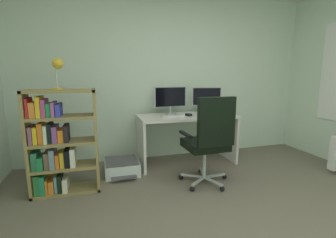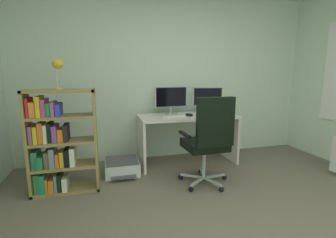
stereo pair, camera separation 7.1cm
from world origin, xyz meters
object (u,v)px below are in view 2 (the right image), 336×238
monitor_main (171,98)px  computer_mouse (189,115)px  desk_lamp (58,67)px  printer (122,167)px  bookshelf (57,144)px  monitor_secondary (207,98)px  keyboard (173,116)px  office_chair (209,138)px  desk (187,128)px

monitor_main → computer_mouse: bearing=-48.7°
desk_lamp → printer: desk_lamp is taller
computer_mouse → bookshelf: size_ratio=0.08×
monitor_secondary → computer_mouse: bearing=-148.3°
keyboard → office_chair: office_chair is taller
computer_mouse → desk_lamp: desk_lamp is taller
computer_mouse → desk_lamp: 1.86m
monitor_secondary → keyboard: 0.72m
keyboard → printer: 1.01m
monitor_secondary → printer: (-1.40, -0.34, -0.89)m
monitor_secondary → computer_mouse: (-0.39, -0.24, -0.22)m
monitor_main → keyboard: bearing=-98.4°
monitor_main → computer_mouse: size_ratio=5.18×
monitor_main → office_chair: 1.10m
monitor_secondary → keyboard: (-0.64, -0.23, -0.23)m
desk → bookshelf: bearing=-163.7°
printer → bookshelf: bearing=-155.8°
desk → computer_mouse: computer_mouse is taller
monitor_main → computer_mouse: monitor_main is taller
desk_lamp → desk: bearing=17.0°
monitor_secondary → desk_lamp: 2.22m
desk_lamp → printer: size_ratio=0.64×
monitor_secondary → keyboard: size_ratio=1.42×
bookshelf → printer: bookshelf is taller
computer_mouse → monitor_secondary: bearing=19.6°
monitor_main → computer_mouse: 0.40m
desk → printer: bearing=-170.0°
computer_mouse → office_chair: bearing=-104.7°
office_chair → bookshelf: bookshelf is taller
office_chair → bookshelf: 1.75m
desk → keyboard: bearing=-165.2°
bookshelf → monitor_main: bearing=23.7°
keyboard → office_chair: size_ratio=0.31×
monitor_secondary → keyboard: monitor_secondary is taller
desk → monitor_secondary: (0.40, 0.17, 0.44)m
office_chair → desk_lamp: bearing=168.4°
keyboard → printer: (-0.76, -0.11, -0.66)m
bookshelf → desk_lamp: size_ratio=3.56×
monitor_secondary → desk: bearing=-157.4°
desk → office_chair: 0.85m
office_chair → printer: (-0.97, 0.67, -0.51)m
desk → printer: desk is taller
monitor_main → printer: 1.25m
desk → office_chair: office_chair is taller
monitor_secondary → bookshelf: (-2.14, -0.68, -0.42)m
monitor_main → desk_lamp: (-1.46, -0.68, 0.44)m
desk → computer_mouse: (0.00, -0.08, 0.22)m
desk → monitor_main: monitor_main is taller
desk → printer: 1.11m
bookshelf → office_chair: bearing=-11.1°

